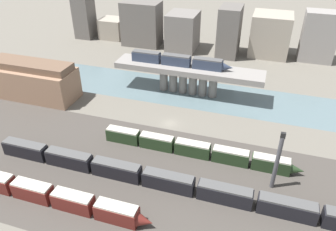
{
  "coord_description": "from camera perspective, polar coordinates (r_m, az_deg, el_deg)",
  "views": [
    {
      "loc": [
        24.05,
        -77.08,
        53.55
      ],
      "look_at": [
        0.0,
        -1.73,
        3.9
      ],
      "focal_mm": 35.0,
      "sensor_mm": 36.0,
      "label": 1
    }
  ],
  "objects": [
    {
      "name": "city_block_left",
      "position": [
        167.78,
        -9.56,
        14.75
      ],
      "size": [
        11.09,
        10.77,
        9.34
      ],
      "primitive_type": "cube",
      "color": "gray",
      "rests_on": "ground"
    },
    {
      "name": "train_yard_far",
      "position": [
        84.14,
        4.99,
        -5.93
      ],
      "size": [
        50.98,
        2.76,
        3.79
      ],
      "color": "#23381E",
      "rests_on": "ground"
    },
    {
      "name": "warehouse_building",
      "position": [
        117.47,
        -22.39,
        5.7
      ],
      "size": [
        28.83,
        11.18,
        12.54
      ],
      "color": "#937056",
      "rests_on": "ground"
    },
    {
      "name": "train_yard_mid",
      "position": [
        73.6,
        5.94,
        -12.6
      ],
      "size": [
        105.01,
        2.95,
        4.0
      ],
      "color": "black",
      "rests_on": "ground"
    },
    {
      "name": "train_on_bridge",
      "position": [
        109.68,
        2.08,
        9.54
      ],
      "size": [
        34.25,
        2.88,
        3.52
      ],
      "color": "#2D384C",
      "rests_on": "bridge"
    },
    {
      "name": "train_yard_near",
      "position": [
        80.72,
        -24.67,
        -11.25
      ],
      "size": [
        62.15,
        3.09,
        3.99
      ],
      "color": "#5B1E19",
      "rests_on": "ground"
    },
    {
      "name": "city_block_tall",
      "position": [
        149.79,
        17.38,
        13.3
      ],
      "size": [
        16.04,
        15.37,
        17.53
      ],
      "primitive_type": "cube",
      "color": "gray",
      "rests_on": "ground"
    },
    {
      "name": "ground_plane",
      "position": [
        96.89,
        0.31,
        -1.43
      ],
      "size": [
        400.0,
        400.0,
        0.0
      ],
      "primitive_type": "plane",
      "color": "#666056"
    },
    {
      "name": "river_water",
      "position": [
        113.9,
        3.42,
        4.01
      ],
      "size": [
        320.0,
        20.82,
        0.01
      ],
      "primitive_type": "cube",
      "color": "slate",
      "rests_on": "ground"
    },
    {
      "name": "city_block_far_right",
      "position": [
        144.6,
        10.62,
        14.19
      ],
      "size": [
        8.72,
        13.42,
        20.64
      ],
      "primitive_type": "cube",
      "color": "#605B56",
      "rests_on": "ground"
    },
    {
      "name": "railbed_yard",
      "position": [
        79.14,
        -4.99,
        -10.62
      ],
      "size": [
        280.0,
        42.0,
        0.01
      ],
      "primitive_type": "cube",
      "color": "#423D38",
      "rests_on": "ground"
    },
    {
      "name": "city_block_far_left",
      "position": [
        169.88,
        -14.36,
        16.26
      ],
      "size": [
        8.25,
        8.66,
        19.65
      ],
      "primitive_type": "cube",
      "color": "#605B56",
      "rests_on": "ground"
    },
    {
      "name": "bridge",
      "position": [
        110.63,
        3.54,
        7.38
      ],
      "size": [
        49.88,
        9.13,
        9.76
      ],
      "color": "gray",
      "rests_on": "ground"
    },
    {
      "name": "city_block_right",
      "position": [
        149.95,
        2.57,
        14.44
      ],
      "size": [
        12.74,
        14.63,
        16.16
      ],
      "primitive_type": "cube",
      "color": "slate",
      "rests_on": "ground"
    },
    {
      "name": "city_block_center",
      "position": [
        155.16,
        -4.59,
        15.63
      ],
      "size": [
        17.18,
        10.38,
        19.55
      ],
      "primitive_type": "cube",
      "color": "#605B56",
      "rests_on": "ground"
    },
    {
      "name": "signal_tower",
      "position": [
        75.38,
        18.47,
        -7.62
      ],
      "size": [
        1.0,
        0.93,
        15.02
      ],
      "color": "#4C4C51",
      "rests_on": "ground"
    },
    {
      "name": "city_block_low",
      "position": [
        149.6,
        24.78,
        12.36
      ],
      "size": [
        13.45,
        8.85,
        20.28
      ],
      "primitive_type": "cube",
      "color": "gray",
      "rests_on": "ground"
    }
  ]
}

